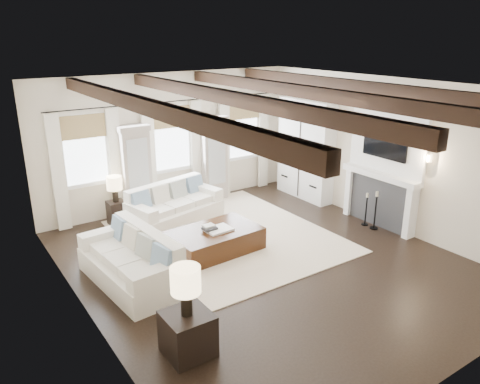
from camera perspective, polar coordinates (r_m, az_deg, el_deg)
ground at (r=8.84m, az=3.05°, el=-8.45°), size 7.50×7.50×0.00m
room_shell at (r=9.27m, az=3.58°, el=5.36°), size 6.54×7.54×3.22m
area_rug at (r=9.84m, az=-1.58°, el=-5.37°), size 3.87×4.47×0.02m
sofa_back at (r=10.49m, az=-8.09°, el=-1.91°), size 2.26×1.39×0.90m
sofa_left at (r=8.18m, az=-12.90°, el=-8.42°), size 1.15×2.22×0.92m
ottoman at (r=9.13m, az=-3.10°, el=-5.92°), size 1.77×1.16×0.45m
tray at (r=9.01m, az=-2.65°, el=-4.58°), size 0.52×0.41×0.04m
book_lower at (r=8.96m, az=-3.73°, el=-4.44°), size 0.27×0.21×0.04m
book_upper at (r=8.99m, az=-3.85°, el=-4.12°), size 0.23×0.18×0.03m
side_table_front at (r=6.46m, az=-6.38°, el=-16.79°), size 0.60×0.60×0.60m
lamp_front at (r=6.05m, az=-6.65°, el=-10.94°), size 0.39×0.39×0.68m
side_table_back at (r=10.65m, az=-14.76°, el=-2.52°), size 0.37×0.37×0.55m
lamp_back at (r=10.44m, az=-15.06°, el=0.88°), size 0.33×0.33×0.57m
candlestick_near at (r=10.50m, az=16.15°, el=-2.52°), size 0.17×0.17×0.85m
candlestick_far at (r=10.67m, az=15.09°, el=-2.34°), size 0.15×0.15×0.74m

